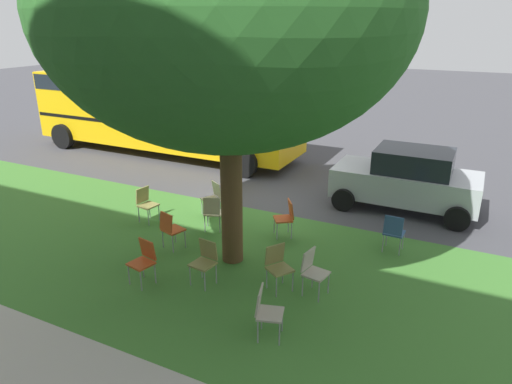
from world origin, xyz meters
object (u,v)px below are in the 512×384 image
Objects in this scene: street_tree at (228,11)px; chair_10 at (394,231)px; chair_2 at (313,269)px; school_bus at (163,107)px; chair_9 at (278,264)px; parked_car at (407,179)px; chair_5 at (213,196)px; chair_6 at (205,259)px; chair_8 at (144,259)px; chair_7 at (170,228)px; chair_3 at (213,211)px; chair_4 at (146,202)px; chair_0 at (286,216)px; chair_1 at (266,309)px.

street_tree is 8.40× the size of chair_10.
school_bus is (8.29, -6.71, 1.24)m from chair_2.
street_tree is 4.63m from chair_9.
school_bus is at bearing -10.58° from parked_car.
chair_10 is at bearing 179.41° from chair_5.
chair_6 is at bearing 63.53° from parked_car.
chair_8 is 9.47m from school_bus.
street_tree is at bearing 135.57° from school_bus.
school_bus is at bearing -48.93° from chair_6.
chair_5 is 2.06m from chair_7.
chair_3 and chair_6 have the same top height.
chair_7 is (-1.46, 0.97, 0.00)m from chair_4.
parked_car reaches higher than chair_6.
chair_7 and chair_10 have the same top height.
chair_3 is (3.06, -1.53, 0.00)m from chair_2.
chair_10 is at bearing -169.00° from chair_3.
chair_9 is at bearing 108.96° from chair_0.
chair_5 is at bearing -140.19° from chair_4.
chair_3 is 1.00× the size of chair_7.
street_tree is 4.78m from chair_8.
chair_6 is 6.23m from parked_car.
parked_car is (-2.77, -5.57, 0.32)m from chair_6.
chair_9 is (-1.32, -0.44, 0.00)m from chair_6.
school_bus reaches higher than chair_6.
chair_0 is 2.20m from chair_5.
school_bus is at bearing -55.82° from chair_8.
chair_0 is 3.50m from chair_8.
chair_6 is at bearing 117.88° from chair_3.
chair_1 and chair_6 have the same top height.
chair_1 and chair_2 have the same top height.
chair_8 is at bearing 105.53° from chair_7.
chair_1 is 1.46m from chair_9.
chair_2 is 1.00× the size of chair_5.
chair_2 is 1.00× the size of chair_9.
school_bus is (5.28, -7.77, 1.24)m from chair_8.
chair_4 is at bearing 9.98° from chair_10.
chair_9 is (-1.31, 0.61, -4.40)m from street_tree.
chair_9 is 0.08× the size of school_bus.
chair_5 is (3.56, -2.36, 0.00)m from chair_2.
chair_4 is 0.24× the size of parked_car.
chair_4 is at bearing 39.81° from chair_5.
chair_3 is at bearing -88.96° from chair_8.
chair_0 and chair_9 have the same top height.
chair_4 is 3.43m from chair_6.
chair_1 is 11.58m from school_bus.
chair_4 is 1.00× the size of chair_5.
chair_6 and chair_8 have the same top height.
chair_1 is 4.03m from chair_10.
parked_car is at bearing -105.86° from chair_9.
parked_car is (0.20, -2.69, 0.32)m from chair_10.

